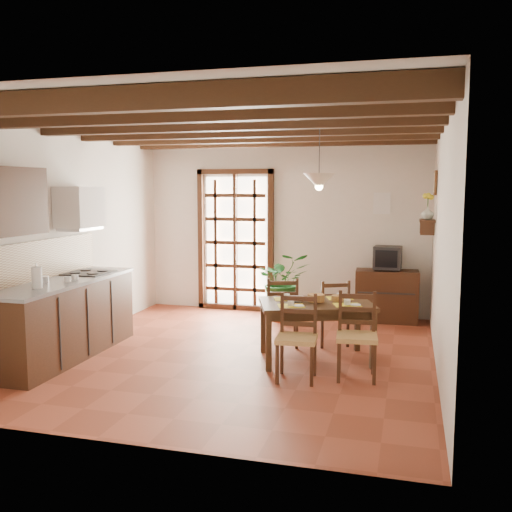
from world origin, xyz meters
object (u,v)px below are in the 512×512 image
(kitchen_counter, at_px, (65,318))
(potted_plant, at_px, (283,283))
(chair_near_left, at_px, (297,353))
(chair_far_left, at_px, (282,324))
(chair_near_right, at_px, (356,352))
(sideboard, at_px, (387,296))
(pendant_lamp, at_px, (319,180))
(chair_far_right, at_px, (332,324))
(crt_tv, at_px, (388,258))
(dining_table, at_px, (316,310))

(kitchen_counter, height_order, potted_plant, potted_plant)
(chair_near_left, bearing_deg, chair_far_left, 105.14)
(chair_near_left, bearing_deg, chair_near_right, 14.96)
(sideboard, xyz_separation_m, pendant_lamp, (-0.71, -2.08, 1.69))
(chair_near_left, height_order, chair_far_right, chair_near_left)
(chair_far_right, bearing_deg, chair_near_left, 57.99)
(chair_near_left, xyz_separation_m, potted_plant, (-0.71, 2.56, 0.29))
(chair_near_left, xyz_separation_m, chair_far_right, (0.17, 1.43, -0.01))
(chair_far_right, distance_m, crt_tv, 1.73)
(crt_tv, distance_m, pendant_lamp, 2.46)
(sideboard, bearing_deg, pendant_lamp, -111.68)
(chair_near_right, bearing_deg, potted_plant, 113.25)
(chair_near_right, xyz_separation_m, pendant_lamp, (-0.51, 0.60, 1.80))
(dining_table, xyz_separation_m, chair_near_right, (0.51, -0.50, -0.31))
(chair_far_left, distance_m, potted_plant, 1.40)
(dining_table, bearing_deg, sideboard, 52.89)
(chair_far_left, bearing_deg, crt_tv, -141.23)
(crt_tv, bearing_deg, chair_far_right, -108.85)
(dining_table, bearing_deg, chair_near_left, -115.82)
(chair_far_left, xyz_separation_m, potted_plant, (-0.28, 1.34, 0.29))
(chair_near_right, bearing_deg, pendant_lamp, 124.52)
(crt_tv, bearing_deg, chair_near_left, -101.20)
(sideboard, bearing_deg, crt_tv, -92.95)
(chair_far_right, bearing_deg, pendant_lamp, 56.69)
(chair_near_right, bearing_deg, chair_far_left, 129.60)
(dining_table, relative_size, crt_tv, 3.53)
(chair_far_right, height_order, crt_tv, crt_tv)
(dining_table, xyz_separation_m, sideboard, (0.71, 2.18, -0.21))
(chair_near_right, relative_size, chair_far_right, 1.07)
(dining_table, xyz_separation_m, chair_far_left, (-0.51, 0.50, -0.32))
(crt_tv, bearing_deg, dining_table, -103.90)
(chair_far_left, relative_size, pendant_lamp, 1.05)
(dining_table, distance_m, chair_far_left, 0.79)
(kitchen_counter, height_order, chair_near_right, kitchen_counter)
(chair_near_left, distance_m, chair_far_left, 1.29)
(kitchen_counter, height_order, crt_tv, kitchen_counter)
(chair_far_right, bearing_deg, crt_tv, -138.12)
(chair_near_left, relative_size, sideboard, 0.98)
(chair_far_right, relative_size, sideboard, 0.93)
(kitchen_counter, xyz_separation_m, pendant_lamp, (2.87, 0.74, 1.60))
(chair_near_right, xyz_separation_m, chair_far_right, (-0.43, 1.22, -0.02))
(chair_near_left, distance_m, crt_tv, 3.07)
(dining_table, relative_size, chair_far_right, 1.73)
(chair_near_right, height_order, potted_plant, potted_plant)
(chair_near_right, bearing_deg, sideboard, 80.08)
(kitchen_counter, height_order, chair_far_left, kitchen_counter)
(potted_plant, bearing_deg, chair_far_right, -52.13)
(kitchen_counter, distance_m, chair_near_left, 2.79)
(chair_far_left, bearing_deg, pendant_lamp, 126.44)
(dining_table, height_order, sideboard, sideboard)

